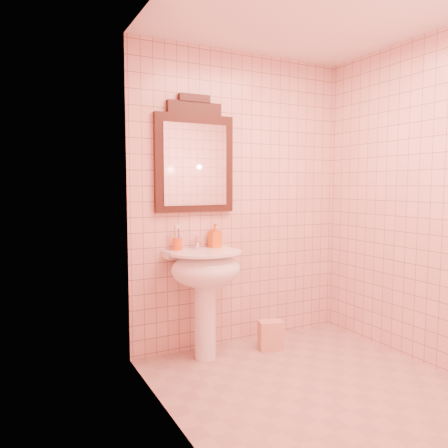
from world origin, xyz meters
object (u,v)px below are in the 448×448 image
mirror (195,158)px  toothbrush_cup (177,244)px  pedestal_sink (205,277)px  towel (271,335)px  soap_dispenser (215,236)px

mirror → toothbrush_cup: bearing=-164.3°
mirror → toothbrush_cup: (-0.17, -0.05, -0.68)m
pedestal_sink → mirror: 0.95m
mirror → towel: 1.60m
pedestal_sink → mirror: (0.00, 0.20, 0.93)m
toothbrush_cup → towel: 1.11m
toothbrush_cup → soap_dispenser: bearing=1.0°
mirror → soap_dispenser: bearing=-15.2°
pedestal_sink → soap_dispenser: 0.37m
towel → toothbrush_cup: bearing=163.5°
toothbrush_cup → soap_dispenser: (0.33, 0.01, 0.05)m
towel → soap_dispenser: bearing=151.3°
pedestal_sink → soap_dispenser: bearing=44.9°
soap_dispenser → toothbrush_cup: bearing=177.5°
soap_dispenser → towel: (0.41, -0.23, -0.84)m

